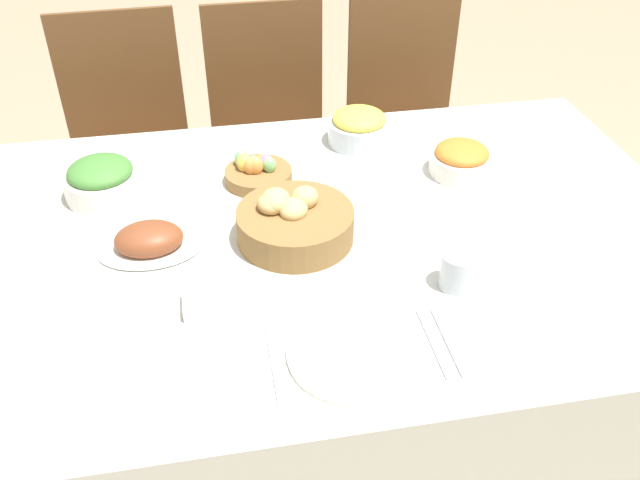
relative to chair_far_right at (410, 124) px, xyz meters
The scene contains 17 objects.
ground_plane 1.16m from the chair_far_right, 118.65° to the right, with size 12.00×12.00×0.00m, color tan.
dining_table 1.04m from the chair_far_right, 118.65° to the right, with size 1.82×1.19×0.74m.
chair_far_right is the anchor object (origin of this frame).
chair_far_center 0.52m from the chair_far_right, behind, with size 0.43×0.43×0.97m.
chair_far_left 1.03m from the chair_far_right, behind, with size 0.44×0.44×0.97m.
bread_basket 1.12m from the chair_far_right, 121.89° to the right, with size 0.27×0.27×0.12m.
egg_basket 0.94m from the chair_far_right, 134.06° to the right, with size 0.18×0.18×0.08m.
ham_platter 1.30m from the chair_far_right, 135.17° to the right, with size 0.24×0.17×0.07m.
green_salad_bowl 1.24m from the chair_far_right, 147.60° to the right, with size 0.19×0.19×0.10m.
carrot_bowl 0.76m from the chair_far_right, 97.01° to the right, with size 0.17×0.17×0.09m.
pineapple_bowl 0.64m from the chair_far_right, 123.09° to the right, with size 0.18×0.18×0.10m.
dinner_plate 1.43m from the chair_far_right, 111.41° to the right, with size 0.26×0.26×0.01m.
fork 1.50m from the chair_far_right, 117.05° to the right, with size 0.01×0.19×0.00m.
knife 1.38m from the chair_far_right, 105.31° to the right, with size 0.01×0.19×0.00m.
spoon 1.38m from the chair_far_right, 104.09° to the right, with size 0.01×0.19×0.00m.
drinking_cup 1.21m from the chair_far_right, 102.56° to the right, with size 0.08×0.08×0.08m.
butter_dish 1.39m from the chair_far_right, 124.35° to the right, with size 0.12×0.08×0.03m.
Camera 1 is at (-0.25, -1.29, 1.68)m, focal length 38.00 mm.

